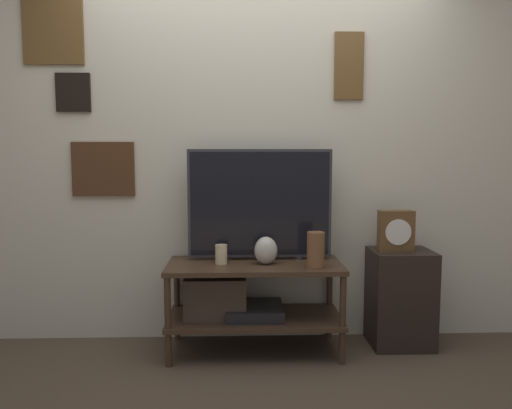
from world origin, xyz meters
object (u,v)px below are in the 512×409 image
Objects in this scene: vase_urn_stoneware at (266,251)px; candle_jar at (221,254)px; television at (260,204)px; vase_tall_ceramic at (316,250)px; mantel_clock at (396,231)px.

vase_urn_stoneware reaches higher than candle_jar.
television reaches higher than vase_tall_ceramic.
television is 0.49m from vase_tall_ceramic.
candle_jar is (-0.25, -0.12, -0.31)m from television.
television is 0.90m from mantel_clock.
vase_tall_ceramic is 1.26× the size of vase_urn_stoneware.
television is 0.32m from vase_urn_stoneware.
vase_tall_ceramic is at bearing -13.26° from candle_jar.
vase_tall_ceramic is 1.81× the size of candle_jar.
vase_urn_stoneware is 0.66× the size of mantel_clock.
candle_jar is (-0.28, 0.02, -0.03)m from vase_urn_stoneware.
television is 0.42m from candle_jar.
candle_jar is at bearing -176.77° from mantel_clock.
television is at bearing 142.21° from vase_tall_ceramic.
television reaches higher than mantel_clock.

